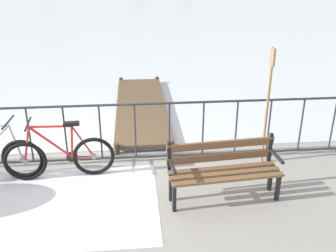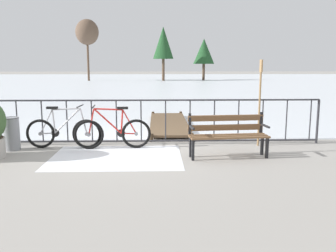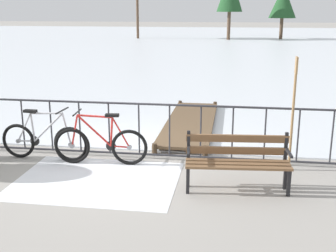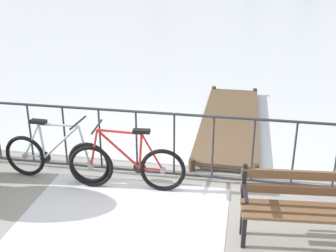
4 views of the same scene
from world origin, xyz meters
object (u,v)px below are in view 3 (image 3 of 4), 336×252
bicycle_second (101,145)px  bicycle_near_railing (44,141)px  oar_upright (293,107)px  park_bench (237,158)px

bicycle_second → bicycle_near_railing: bearing=175.6°
bicycle_near_railing → oar_upright: 4.53m
bicycle_near_railing → oar_upright: size_ratio=0.86×
bicycle_second → park_bench: bearing=-17.5°
bicycle_second → oar_upright: (3.34, 0.20, 0.77)m
bicycle_near_railing → park_bench: (3.55, -0.85, 0.14)m
oar_upright → bicycle_second: bearing=-176.6°
park_bench → oar_upright: 1.47m
bicycle_near_railing → park_bench: size_ratio=1.05×
park_bench → bicycle_second: bearing=162.5°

